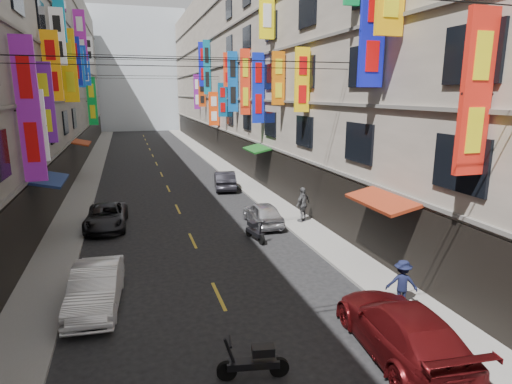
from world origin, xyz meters
TOP-DOWN VIEW (x-y plane):
  - sidewalk_left at (-6.00, 42.00)m, footprint 2.00×90.00m
  - sidewalk_right at (6.00, 42.00)m, footprint 2.00×90.00m
  - building_row_right at (11.99, 42.00)m, footprint 10.14×90.00m
  - haze_block at (0.00, 92.00)m, footprint 18.00×8.00m
  - shop_signage at (-0.07, 35.15)m, footprint 14.00×55.00m
  - street_awnings at (-1.26, 26.00)m, footprint 13.99×35.20m
  - overhead_cables at (0.00, 30.00)m, footprint 14.00×38.04m
  - lane_markings at (0.00, 39.00)m, footprint 0.12×80.20m
  - scooter_crossing at (-0.06, 13.43)m, footprint 1.79×0.61m
  - scooter_far_right at (2.87, 23.21)m, footprint 0.63×1.79m
  - car_left_mid at (-4.00, 18.40)m, footprint 1.77×4.30m
  - car_left_far at (-4.00, 27.33)m, footprint 2.21×4.44m
  - car_right_near at (4.00, 13.26)m, footprint 2.52×5.24m
  - car_right_mid at (4.00, 25.47)m, footprint 1.53×3.72m
  - car_right_far at (4.00, 34.70)m, footprint 2.02×4.24m
  - pedestrian_rnear at (5.53, 15.42)m, footprint 1.13×0.92m
  - pedestrian_rfar at (6.14, 25.07)m, footprint 1.28×1.12m

SIDE VIEW (x-z plane):
  - lane_markings at x=0.00m, z-range 0.00..0.01m
  - sidewalk_left at x=-6.00m, z-range 0.00..0.12m
  - sidewalk_right at x=6.00m, z-range 0.00..0.12m
  - scooter_crossing at x=-0.06m, z-range -0.13..1.01m
  - scooter_far_right at x=2.87m, z-range -0.13..1.01m
  - car_left_far at x=-4.00m, z-range 0.00..1.21m
  - car_right_mid at x=4.00m, z-range 0.00..1.26m
  - car_right_far at x=4.00m, z-range 0.00..1.34m
  - car_left_mid at x=-4.00m, z-range 0.00..1.39m
  - car_right_near at x=4.00m, z-range 0.00..1.47m
  - pedestrian_rnear at x=5.53m, z-range 0.12..1.68m
  - pedestrian_rfar at x=6.14m, z-range 0.12..2.02m
  - street_awnings at x=-1.26m, z-range 2.80..3.20m
  - overhead_cables at x=0.00m, z-range 8.18..9.42m
  - shop_signage at x=-0.07m, z-range 2.93..15.16m
  - building_row_right at x=11.99m, z-range -0.01..18.99m
  - haze_block at x=0.00m, z-range 0.00..22.00m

